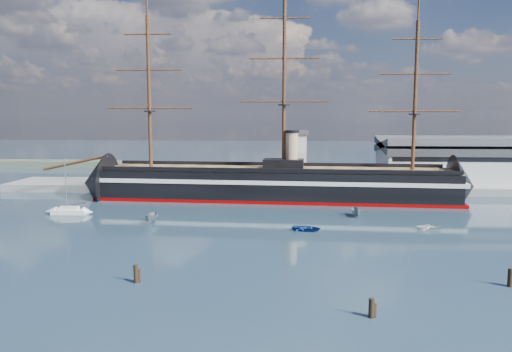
{
  "coord_description": "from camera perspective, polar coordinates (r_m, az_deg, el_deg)",
  "views": [
    {
      "loc": [
        -0.11,
        -65.32,
        21.48
      ],
      "look_at": [
        -6.51,
        35.0,
        9.0
      ],
      "focal_mm": 35.0,
      "sensor_mm": 36.0,
      "label": 1
    }
  ],
  "objects": [
    {
      "name": "ground",
      "position": [
        107.48,
        3.65,
        -4.47
      ],
      "size": [
        600.0,
        600.0,
        0.0
      ],
      "primitive_type": "plane",
      "color": "#1E313F",
      "rests_on": "ground"
    },
    {
      "name": "quay",
      "position": [
        143.3,
        7.66,
        -1.61
      ],
      "size": [
        180.0,
        18.0,
        2.0
      ],
      "primitive_type": "cube",
      "color": "slate",
      "rests_on": "ground"
    },
    {
      "name": "warehouse",
      "position": [
        157.08,
        25.36,
        1.47
      ],
      "size": [
        63.0,
        21.0,
        11.6
      ],
      "color": "#B7BABC",
      "rests_on": "ground"
    },
    {
      "name": "quay_tower",
      "position": [
        138.85,
        4.93,
        2.21
      ],
      "size": [
        5.0,
        5.0,
        15.0
      ],
      "color": "silver",
      "rests_on": "ground"
    },
    {
      "name": "warship",
      "position": [
        126.61,
        1.46,
        -0.84
      ],
      "size": [
        113.34,
        21.57,
        53.94
      ],
      "rotation": [
        0.0,
        0.0,
        -0.06
      ],
      "color": "black",
      "rests_on": "ground"
    },
    {
      "name": "sailboat",
      "position": [
        115.23,
        -20.56,
        -3.73
      ],
      "size": [
        7.56,
        2.24,
        12.08
      ],
      "rotation": [
        0.0,
        0.0,
        0.0
      ],
      "color": "silver",
      "rests_on": "ground"
    },
    {
      "name": "motorboat_a",
      "position": [
        101.74,
        -11.81,
        -5.26
      ],
      "size": [
        6.16,
        2.34,
        2.45
      ],
      "primitive_type": "imported",
      "rotation": [
        0.0,
        0.0,
        -0.02
      ],
      "color": "slate",
      "rests_on": "ground"
    },
    {
      "name": "motorboat_b",
      "position": [
        93.37,
        5.79,
        -6.26
      ],
      "size": [
        2.07,
        3.49,
        1.53
      ],
      "primitive_type": "imported",
      "rotation": [
        0.0,
        0.0,
        1.32
      ],
      "color": "navy",
      "rests_on": "ground"
    },
    {
      "name": "motorboat_c",
      "position": [
        107.99,
        11.34,
        -4.54
      ],
      "size": [
        5.85,
        2.46,
        2.29
      ],
      "primitive_type": "imported",
      "rotation": [
        0.0,
        0.0,
        0.06
      ],
      "color": "slate",
      "rests_on": "ground"
    },
    {
      "name": "motorboat_e",
      "position": [
        99.24,
        19.22,
        -5.82
      ],
      "size": [
        1.26,
        2.83,
        1.3
      ],
      "primitive_type": "imported",
      "rotation": [
        0.0,
        0.0,
        1.52
      ],
      "color": "silver",
      "rests_on": "ground"
    },
    {
      "name": "piling_near_left",
      "position": [
        67.16,
        -13.52,
        -11.78
      ],
      "size": [
        0.64,
        0.64,
        3.09
      ],
      "primitive_type": "cylinder",
      "color": "black",
      "rests_on": "ground"
    },
    {
      "name": "piling_near_mid",
      "position": [
        56.42,
        13.04,
        -15.49
      ],
      "size": [
        0.64,
        0.64,
        2.84
      ],
      "primitive_type": "cylinder",
      "color": "black",
      "rests_on": "ground"
    },
    {
      "name": "piling_near_right",
      "position": [
        71.47,
        27.0,
        -11.2
      ],
      "size": [
        0.64,
        0.64,
        3.05
      ],
      "primitive_type": "cylinder",
      "color": "black",
      "rests_on": "ground"
    }
  ]
}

